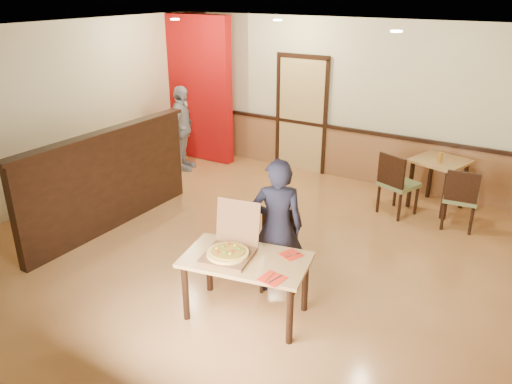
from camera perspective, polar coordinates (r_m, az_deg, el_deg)
floor at (r=6.61m, az=-2.57°, el=-7.31°), size 7.00×7.00×0.00m
ceiling at (r=5.75m, az=-3.07°, el=17.63°), size 7.00×7.00×0.00m
wall_back at (r=9.04m, az=10.02°, el=10.19°), size 7.00×0.00×7.00m
wall_left at (r=8.46m, az=-22.98°, el=7.89°), size 0.00×7.00×7.00m
wainscot_back at (r=9.26m, az=9.55°, el=4.41°), size 7.00×0.04×0.90m
chair_rail_back at (r=9.11m, az=9.69°, el=7.19°), size 7.00×0.06×0.06m
back_door at (r=9.40m, az=5.23°, el=8.72°), size 0.90×0.06×2.10m
booth_partition at (r=7.39m, az=-16.51°, el=1.38°), size 0.20×3.10×1.44m
red_accent_panel at (r=10.05m, az=-6.89°, el=11.61°), size 1.60×0.20×2.78m
spot_a at (r=8.58m, az=-9.24°, el=18.92°), size 0.14×0.14×0.02m
spot_b at (r=8.29m, az=2.49°, el=19.05°), size 0.14×0.14×0.02m
spot_c at (r=6.50m, az=15.75°, el=17.27°), size 0.14×0.14×0.02m
main_table at (r=5.24m, az=-1.16°, el=-8.56°), size 1.42×0.99×0.69m
diner_chair at (r=5.84m, az=2.66°, el=-6.10°), size 0.60×0.60×0.90m
side_chair_left at (r=7.83m, az=15.74°, el=1.12°), size 0.63×0.63×0.99m
side_chair_right at (r=7.67m, az=22.37°, el=-0.50°), size 0.51×0.51×0.93m
side_table at (r=8.27m, az=20.20°, el=2.30°), size 0.93×0.93×0.80m
diner at (r=5.57m, az=2.43°, el=-4.00°), size 0.70×0.63×1.61m
passerby at (r=9.51m, az=-8.48°, el=7.17°), size 0.68×1.01×1.60m
pizza_box at (r=5.21m, az=-3.02°, el=-6.57°), size 0.59×0.66×0.51m
pizza at (r=5.18m, az=-3.24°, el=-6.98°), size 0.57×0.57×0.03m
napkin_near at (r=4.85m, az=1.87°, el=-9.86°), size 0.25×0.25×0.01m
napkin_far at (r=5.25m, az=4.02°, el=-7.17°), size 0.25×0.25×0.01m
condiment at (r=8.06m, az=20.31°, el=3.74°), size 0.06×0.06×0.16m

